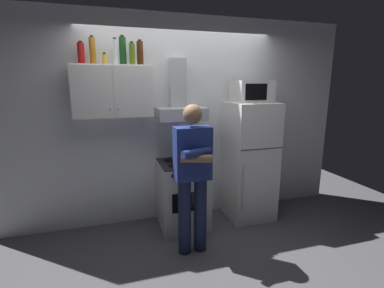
{
  "coord_description": "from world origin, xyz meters",
  "views": [
    {
      "loc": [
        -0.92,
        -3.04,
        1.85
      ],
      "look_at": [
        0.0,
        0.0,
        1.15
      ],
      "focal_mm": 26.02,
      "sensor_mm": 36.0,
      "label": 1
    }
  ],
  "objects_px": {
    "bottle_rum_dark": "(140,53)",
    "bottle_spice_jar": "(105,59)",
    "bottle_olive_oil": "(132,54)",
    "refrigerator": "(249,161)",
    "microwave": "(252,91)",
    "bottle_liquor_amber": "(92,51)",
    "bottle_vodka_clear": "(115,52)",
    "range_hood": "(180,103)",
    "upper_cabinet": "(113,92)",
    "stove_oven": "(183,194)",
    "bottle_wine_green": "(123,51)",
    "person_standing": "(193,174)",
    "bottle_soda_red": "(81,53)"
  },
  "relations": [
    {
      "from": "stove_oven",
      "to": "bottle_wine_green",
      "type": "height_order",
      "value": "bottle_wine_green"
    },
    {
      "from": "person_standing",
      "to": "bottle_vodka_clear",
      "type": "xyz_separation_m",
      "value": [
        -0.7,
        0.7,
        1.29
      ]
    },
    {
      "from": "upper_cabinet",
      "to": "bottle_liquor_amber",
      "type": "relative_size",
      "value": 2.89
    },
    {
      "from": "range_hood",
      "to": "bottle_vodka_clear",
      "type": "bearing_deg",
      "value": -177.63
    },
    {
      "from": "bottle_olive_oil",
      "to": "bottle_wine_green",
      "type": "bearing_deg",
      "value": 148.45
    },
    {
      "from": "person_standing",
      "to": "bottle_wine_green",
      "type": "distance_m",
      "value": 1.63
    },
    {
      "from": "bottle_liquor_amber",
      "to": "bottle_olive_oil",
      "type": "bearing_deg",
      "value": -7.1
    },
    {
      "from": "bottle_liquor_amber",
      "to": "bottle_vodka_clear",
      "type": "height_order",
      "value": "bottle_liquor_amber"
    },
    {
      "from": "stove_oven",
      "to": "bottle_soda_red",
      "type": "xyz_separation_m",
      "value": [
        -1.12,
        0.17,
        1.74
      ]
    },
    {
      "from": "stove_oven",
      "to": "bottle_soda_red",
      "type": "distance_m",
      "value": 2.07
    },
    {
      "from": "microwave",
      "to": "bottle_rum_dark",
      "type": "relative_size",
      "value": 1.66
    },
    {
      "from": "bottle_wine_green",
      "to": "range_hood",
      "type": "bearing_deg",
      "value": -2.6
    },
    {
      "from": "refrigerator",
      "to": "bottle_olive_oil",
      "type": "distance_m",
      "value": 2.04
    },
    {
      "from": "microwave",
      "to": "range_hood",
      "type": "bearing_deg",
      "value": 173.54
    },
    {
      "from": "bottle_vodka_clear",
      "to": "microwave",
      "type": "bearing_deg",
      "value": -2.58
    },
    {
      "from": "upper_cabinet",
      "to": "bottle_wine_green",
      "type": "xyz_separation_m",
      "value": [
        0.14,
        0.03,
        0.46
      ]
    },
    {
      "from": "upper_cabinet",
      "to": "person_standing",
      "type": "xyz_separation_m",
      "value": [
        0.75,
        -0.73,
        -0.85
      ]
    },
    {
      "from": "bottle_olive_oil",
      "to": "bottle_spice_jar",
      "type": "distance_m",
      "value": 0.31
    },
    {
      "from": "upper_cabinet",
      "to": "bottle_olive_oil",
      "type": "xyz_separation_m",
      "value": [
        0.24,
        -0.03,
        0.42
      ]
    },
    {
      "from": "bottle_soda_red",
      "to": "bottle_wine_green",
      "type": "bearing_deg",
      "value": -1.71
    },
    {
      "from": "bottle_rum_dark",
      "to": "refrigerator",
      "type": "bearing_deg",
      "value": -5.76
    },
    {
      "from": "range_hood",
      "to": "bottle_liquor_amber",
      "type": "bearing_deg",
      "value": 178.71
    },
    {
      "from": "upper_cabinet",
      "to": "bottle_vodka_clear",
      "type": "height_order",
      "value": "bottle_vodka_clear"
    },
    {
      "from": "upper_cabinet",
      "to": "bottle_wine_green",
      "type": "height_order",
      "value": "bottle_wine_green"
    },
    {
      "from": "range_hood",
      "to": "bottle_liquor_amber",
      "type": "xyz_separation_m",
      "value": [
        -0.99,
        0.02,
        0.6
      ]
    },
    {
      "from": "bottle_spice_jar",
      "to": "bottle_liquor_amber",
      "type": "bearing_deg",
      "value": 156.37
    },
    {
      "from": "person_standing",
      "to": "bottle_soda_red",
      "type": "xyz_separation_m",
      "value": [
        -1.07,
        0.78,
        1.27
      ]
    },
    {
      "from": "bottle_rum_dark",
      "to": "bottle_spice_jar",
      "type": "bearing_deg",
      "value": -173.1
    },
    {
      "from": "bottle_liquor_amber",
      "to": "bottle_soda_red",
      "type": "xyz_separation_m",
      "value": [
        -0.12,
        0.02,
        -0.03
      ]
    },
    {
      "from": "bottle_wine_green",
      "to": "microwave",
      "type": "bearing_deg",
      "value": -4.88
    },
    {
      "from": "stove_oven",
      "to": "bottle_rum_dark",
      "type": "distance_m",
      "value": 1.82
    },
    {
      "from": "microwave",
      "to": "bottle_liquor_amber",
      "type": "bearing_deg",
      "value": 176.18
    },
    {
      "from": "upper_cabinet",
      "to": "bottle_rum_dark",
      "type": "bearing_deg",
      "value": 3.14
    },
    {
      "from": "refrigerator",
      "to": "bottle_vodka_clear",
      "type": "height_order",
      "value": "bottle_vodka_clear"
    },
    {
      "from": "range_hood",
      "to": "bottle_wine_green",
      "type": "xyz_separation_m",
      "value": [
        -0.66,
        0.03,
        0.61
      ]
    },
    {
      "from": "range_hood",
      "to": "bottle_wine_green",
      "type": "height_order",
      "value": "bottle_wine_green"
    },
    {
      "from": "bottle_soda_red",
      "to": "bottle_rum_dark",
      "type": "relative_size",
      "value": 0.87
    },
    {
      "from": "bottle_vodka_clear",
      "to": "stove_oven",
      "type": "bearing_deg",
      "value": -7.29
    },
    {
      "from": "bottle_olive_oil",
      "to": "refrigerator",
      "type": "bearing_deg",
      "value": -3.58
    },
    {
      "from": "bottle_olive_oil",
      "to": "bottle_spice_jar",
      "type": "bearing_deg",
      "value": -179.91
    },
    {
      "from": "person_standing",
      "to": "bottle_olive_oil",
      "type": "xyz_separation_m",
      "value": [
        -0.51,
        0.7,
        1.27
      ]
    },
    {
      "from": "bottle_olive_oil",
      "to": "bottle_spice_jar",
      "type": "xyz_separation_m",
      "value": [
        -0.31,
        -0.0,
        -0.06
      ]
    },
    {
      "from": "bottle_liquor_amber",
      "to": "bottle_vodka_clear",
      "type": "xyz_separation_m",
      "value": [
        0.24,
        -0.05,
        -0.01
      ]
    },
    {
      "from": "microwave",
      "to": "refrigerator",
      "type": "bearing_deg",
      "value": -89.1
    },
    {
      "from": "upper_cabinet",
      "to": "bottle_liquor_amber",
      "type": "distance_m",
      "value": 0.49
    },
    {
      "from": "bottle_olive_oil",
      "to": "bottle_rum_dark",
      "type": "xyz_separation_m",
      "value": [
        0.1,
        0.05,
        0.02
      ]
    },
    {
      "from": "bottle_olive_oil",
      "to": "bottle_rum_dark",
      "type": "height_order",
      "value": "bottle_rum_dark"
    },
    {
      "from": "bottle_rum_dark",
      "to": "bottle_soda_red",
      "type": "bearing_deg",
      "value": 177.65
    },
    {
      "from": "range_hood",
      "to": "bottle_spice_jar",
      "type": "xyz_separation_m",
      "value": [
        -0.87,
        -0.03,
        0.51
      ]
    },
    {
      "from": "range_hood",
      "to": "bottle_wine_green",
      "type": "distance_m",
      "value": 0.9
    }
  ]
}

